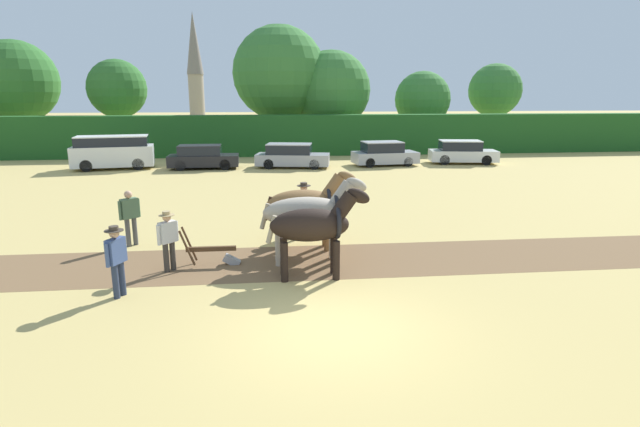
% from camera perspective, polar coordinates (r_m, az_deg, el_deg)
% --- Properties ---
extents(ground_plane, '(240.00, 240.00, 0.00)m').
position_cam_1_polar(ground_plane, '(9.98, 1.65, -13.02)').
color(ground_plane, tan).
extents(plowed_furrow_strip, '(32.92, 3.33, 0.01)m').
position_cam_1_polar(plowed_furrow_strip, '(14.21, -21.95, -5.79)').
color(plowed_furrow_strip, brown).
rests_on(plowed_furrow_strip, ground).
extents(hedgerow, '(66.14, 1.71, 2.96)m').
position_cam_1_polar(hedgerow, '(37.43, -4.75, 8.90)').
color(hedgerow, '#1E511E').
rests_on(hedgerow, ground).
extents(tree_far_left, '(6.32, 6.32, 8.56)m').
position_cam_1_polar(tree_far_left, '(46.67, -31.42, 12.74)').
color(tree_far_left, '#423323').
rests_on(tree_far_left, ground).
extents(tree_left, '(4.50, 4.50, 7.10)m').
position_cam_1_polar(tree_left, '(43.09, -22.17, 13.04)').
color(tree_left, '#4C3823').
rests_on(tree_left, ground).
extents(tree_center_left, '(7.53, 7.53, 9.87)m').
position_cam_1_polar(tree_center_left, '(42.01, -4.66, 15.70)').
color(tree_center_left, '#4C3823').
rests_on(tree_center_left, ground).
extents(tree_center, '(6.32, 6.32, 7.94)m').
position_cam_1_polar(tree_center, '(41.88, 1.32, 13.93)').
color(tree_center, '#423323').
rests_on(tree_center, ground).
extents(tree_center_right, '(4.73, 4.73, 6.37)m').
position_cam_1_polar(tree_center_right, '(44.79, 11.64, 12.65)').
color(tree_center_right, '#423323').
rests_on(tree_center_right, ground).
extents(tree_right, '(4.70, 4.70, 7.13)m').
position_cam_1_polar(tree_right, '(48.92, 19.36, 13.14)').
color(tree_right, brown).
rests_on(tree_right, ground).
extents(church_spire, '(2.47, 2.47, 16.05)m').
position_cam_1_polar(church_spire, '(78.51, -14.10, 16.00)').
color(church_spire, gray).
rests_on(church_spire, ground).
extents(draft_horse_lead_left, '(2.61, 0.88, 2.32)m').
position_cam_1_polar(draft_horse_lead_left, '(12.17, -0.68, -1.37)').
color(draft_horse_lead_left, black).
rests_on(draft_horse_lead_left, ground).
extents(draft_horse_lead_right, '(2.93, 0.89, 2.38)m').
position_cam_1_polar(draft_horse_lead_right, '(13.30, -1.14, 0.11)').
color(draft_horse_lead_right, '#B2A38E').
rests_on(draft_horse_lead_right, ground).
extents(draft_horse_trail_left, '(2.79, 0.94, 2.37)m').
position_cam_1_polar(draft_horse_trail_left, '(14.46, -1.54, 1.04)').
color(draft_horse_trail_left, brown).
rests_on(draft_horse_trail_left, ground).
extents(plow, '(1.56, 0.47, 1.13)m').
position_cam_1_polar(plow, '(13.62, -11.79, -4.49)').
color(plow, '#4C331E').
rests_on(plow, ground).
extents(farmer_at_plow, '(0.47, 0.48, 1.59)m').
position_cam_1_polar(farmer_at_plow, '(13.28, -16.98, -2.59)').
color(farmer_at_plow, '#38332D').
rests_on(farmer_at_plow, ground).
extents(farmer_beside_team, '(0.44, 0.62, 1.74)m').
position_cam_1_polar(farmer_beside_team, '(15.88, -1.85, 1.01)').
color(farmer_beside_team, '#28334C').
rests_on(farmer_beside_team, ground).
extents(farmer_onlooker_left, '(0.41, 0.59, 1.65)m').
position_cam_1_polar(farmer_onlooker_left, '(11.98, -22.24, -4.55)').
color(farmer_onlooker_left, '#28334C').
rests_on(farmer_onlooker_left, ground).
extents(farmer_onlooker_right, '(0.53, 0.48, 1.69)m').
position_cam_1_polar(farmer_onlooker_right, '(15.88, -20.91, -0.04)').
color(farmer_onlooker_right, '#4C4C4C').
rests_on(farmer_onlooker_right, ground).
extents(parked_van, '(4.89, 2.63, 2.01)m').
position_cam_1_polar(parked_van, '(32.94, -22.57, 6.52)').
color(parked_van, silver).
rests_on(parked_van, ground).
extents(parked_car_left, '(4.22, 1.77, 1.44)m').
position_cam_1_polar(parked_car_left, '(31.42, -13.27, 6.27)').
color(parked_car_left, black).
rests_on(parked_car_left, ground).
extents(parked_car_center_left, '(4.73, 2.53, 1.48)m').
position_cam_1_polar(parked_car_center_left, '(31.07, -3.25, 6.57)').
color(parked_car_center_left, '#9E9EA8').
rests_on(parked_car_center_left, ground).
extents(parked_car_center, '(4.19, 2.18, 1.52)m').
position_cam_1_polar(parked_car_center, '(32.27, 7.33, 6.76)').
color(parked_car_center, '#A8A8B2').
rests_on(parked_car_center, ground).
extents(parked_car_center_right, '(4.51, 2.43, 1.51)m').
position_cam_1_polar(parked_car_center_right, '(34.16, 15.93, 6.73)').
color(parked_car_center_right, silver).
rests_on(parked_car_center_right, ground).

